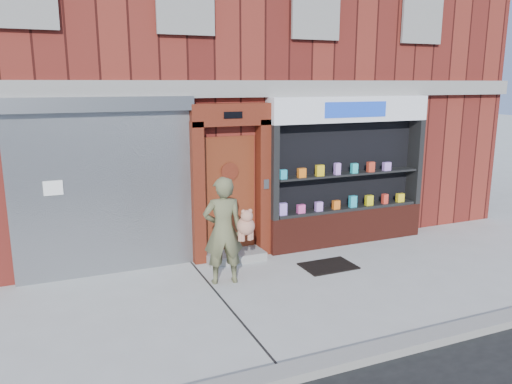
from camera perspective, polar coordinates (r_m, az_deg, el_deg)
ground at (r=8.35m, az=6.69°, el=-10.70°), size 80.00×80.00×0.00m
curb at (r=6.74m, az=16.15°, el=-16.54°), size 60.00×0.30×0.12m
building at (r=13.23m, az=-6.25°, el=15.54°), size 12.00×8.16×8.00m
shutter_bay at (r=8.75m, az=-17.02°, el=1.69°), size 3.10×0.30×3.04m
red_door_bay at (r=9.23m, az=-2.87°, el=1.11°), size 1.52×0.58×2.90m
pharmacy_bay at (r=10.32m, az=10.35°, el=1.65°), size 3.50×0.41×3.00m
woman at (r=8.19m, az=-3.59°, el=-4.36°), size 0.88×0.53×1.80m
doormat at (r=9.23m, az=8.26°, el=-8.36°), size 0.95×0.67×0.02m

